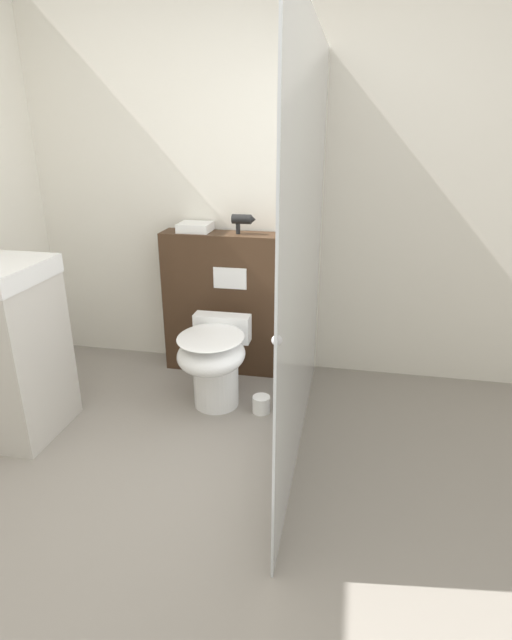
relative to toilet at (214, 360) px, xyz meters
The scene contains 8 objects.
ground_plane 1.30m from the toilet, 84.98° to the right, with size 12.00×12.00×0.00m, color gray.
wall_back 1.17m from the toilet, 81.02° to the left, with size 8.00×0.06×2.50m.
partition_panel 0.56m from the toilet, 90.19° to the left, with size 0.96×0.22×0.97m.
shower_glass 0.93m from the toilet, 24.95° to the right, with size 0.04×1.85×2.05m.
toilet is the anchor object (origin of this frame).
hair_drier 0.92m from the toilet, 82.95° to the left, with size 0.15×0.06×0.13m.
folded_towel 0.92m from the toilet, 115.38° to the left, with size 0.21×0.19×0.06m.
spare_toilet_roll 0.39m from the toilet, ahead, with size 0.11×0.11×0.10m.
Camera 1 is at (0.66, -1.34, 1.62)m, focal length 28.00 mm.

